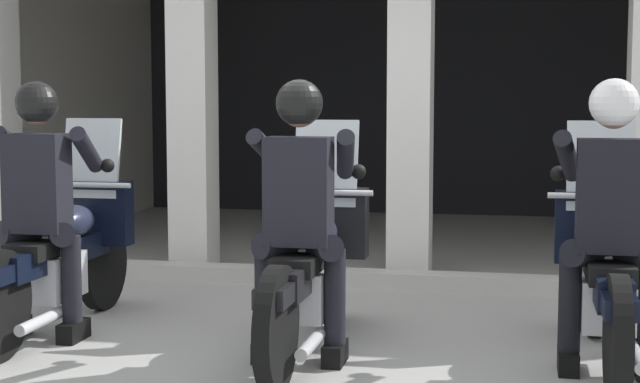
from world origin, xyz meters
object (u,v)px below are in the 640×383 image
police_officer_center (300,196)px  police_officer_right (611,201)px  motorcycle_right (604,273)px  motorcycle_center (311,266)px  motorcycle_left (64,252)px  police_officer_left (40,188)px

police_officer_center → police_officer_right: 1.67m
motorcycle_right → motorcycle_center: bearing=-164.0°
motorcycle_left → police_officer_right: bearing=8.6°
motorcycle_center → police_officer_center: size_ratio=1.29×
motorcycle_left → police_officer_right: (3.34, -0.37, 0.44)m
motorcycle_left → police_officer_center: size_ratio=1.29×
police_officer_center → police_officer_right: size_ratio=1.00×
motorcycle_center → police_officer_center: police_officer_center is taller
police_officer_center → motorcycle_center: bearing=109.3°
police_officer_left → motorcycle_center: 1.73m
motorcycle_right → police_officer_right: police_officer_right is taller
motorcycle_center → motorcycle_right: same height
motorcycle_left → police_officer_center: 1.79m
police_officer_left → police_officer_center: (1.67, -0.18, 0.00)m
police_officer_center → motorcycle_right: (1.67, 0.38, -0.44)m
police_officer_left → police_officer_right: size_ratio=1.00×
police_officer_left → motorcycle_left: bearing=104.6°
police_officer_right → motorcycle_left: bearing=-173.6°
police_officer_left → police_officer_right: (3.34, -0.09, 0.00)m
motorcycle_center → police_officer_center: bearing=-70.7°
police_officer_center → police_officer_left: bearing=-166.7°
police_officer_left → police_officer_center: 1.68m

